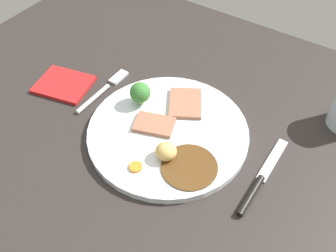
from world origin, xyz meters
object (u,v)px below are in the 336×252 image
at_px(carrot_coin_front, 136,167).
at_px(meat_slice_main, 185,103).
at_px(folded_napkin, 64,84).
at_px(fork, 104,89).
at_px(broccoli_floret, 140,93).
at_px(dinner_plate, 168,132).
at_px(roast_potato_left, 166,151).
at_px(knife, 259,182).
at_px(meat_slice_under, 154,124).

bearing_deg(carrot_coin_front, meat_slice_main, 93.41).
bearing_deg(folded_napkin, fork, 23.62).
distance_m(carrot_coin_front, folded_napkin, 0.28).
distance_m(carrot_coin_front, broccoli_floret, 0.16).
distance_m(dinner_plate, roast_potato_left, 0.07).
relative_size(dinner_plate, fork, 1.96).
height_order(roast_potato_left, carrot_coin_front, roast_potato_left).
relative_size(roast_potato_left, knife, 0.20).
bearing_deg(carrot_coin_front, broccoli_floret, 123.24).
height_order(meat_slice_under, knife, meat_slice_under).
distance_m(dinner_plate, meat_slice_main, 0.08).
bearing_deg(dinner_plate, roast_potato_left, -59.42).
relative_size(roast_potato_left, carrot_coin_front, 1.65).
xyz_separation_m(carrot_coin_front, folded_napkin, (-0.26, 0.09, -0.01)).
xyz_separation_m(meat_slice_main, fork, (-0.17, -0.05, -0.01)).
xyz_separation_m(fork, folded_napkin, (-0.08, -0.04, 0.00)).
xyz_separation_m(roast_potato_left, folded_napkin, (-0.29, 0.05, -0.03)).
xyz_separation_m(dinner_plate, meat_slice_under, (-0.03, -0.01, 0.01)).
height_order(dinner_plate, roast_potato_left, roast_potato_left).
bearing_deg(roast_potato_left, meat_slice_main, 107.45).
relative_size(knife, folded_napkin, 1.68).
relative_size(meat_slice_under, folded_napkin, 0.67).
bearing_deg(broccoli_floret, meat_slice_main, 29.92).
relative_size(carrot_coin_front, knife, 0.12).
bearing_deg(meat_slice_under, carrot_coin_front, -73.23).
bearing_deg(dinner_plate, broccoli_floret, 160.39).
distance_m(fork, folded_napkin, 0.09).
distance_m(knife, folded_napkin, 0.45).
xyz_separation_m(dinner_plate, roast_potato_left, (0.03, -0.05, 0.02)).
relative_size(meat_slice_under, carrot_coin_front, 3.26).
bearing_deg(meat_slice_main, carrot_coin_front, -86.59).
relative_size(carrot_coin_front, folded_napkin, 0.20).
bearing_deg(knife, meat_slice_under, 90.08).
xyz_separation_m(meat_slice_main, carrot_coin_front, (0.01, -0.18, -0.00)).
distance_m(roast_potato_left, knife, 0.16).
bearing_deg(carrot_coin_front, meat_slice_under, 106.77).
height_order(meat_slice_main, carrot_coin_front, meat_slice_main).
bearing_deg(fork, roast_potato_left, -111.23).
bearing_deg(roast_potato_left, fork, 158.64).
bearing_deg(folded_napkin, broccoli_floret, 12.11).
distance_m(meat_slice_main, roast_potato_left, 0.14).
bearing_deg(fork, folded_napkin, 113.75).
height_order(dinner_plate, folded_napkin, dinner_plate).
bearing_deg(broccoli_floret, dinner_plate, -19.61).
height_order(roast_potato_left, broccoli_floret, broccoli_floret).
bearing_deg(meat_slice_main, folded_napkin, -162.05).
bearing_deg(carrot_coin_front, dinner_plate, 91.37).
xyz_separation_m(dinner_plate, broccoli_floret, (-0.08, 0.03, 0.03)).
distance_m(dinner_plate, folded_napkin, 0.26).
xyz_separation_m(dinner_plate, knife, (0.19, -0.01, -0.00)).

